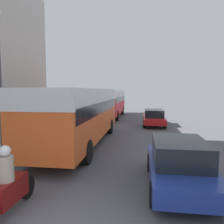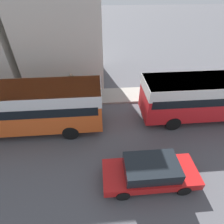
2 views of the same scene
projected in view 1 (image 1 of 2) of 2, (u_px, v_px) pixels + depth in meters
bus_lead at (81, 109)px, 12.10m from camera, size 2.56×10.42×3.09m
bus_following at (110, 100)px, 24.71m from camera, size 2.50×9.66×3.02m
motorcycle_behind_lead at (8, 188)px, 5.20m from camera, size 0.38×2.24×1.73m
car_crossing at (154, 117)px, 18.85m from camera, size 1.84×4.56×1.38m
car_far_curb at (179, 163)px, 6.71m from camera, size 1.85×4.08×1.49m
pedestrian_near_curb at (36, 118)px, 15.60m from camera, size 0.38×0.38×1.71m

